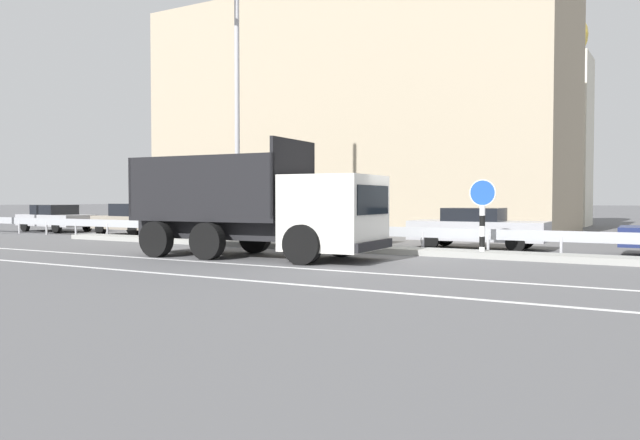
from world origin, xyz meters
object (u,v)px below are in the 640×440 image
(parked_car_0, at_px, (56,218))
(parked_car_1, at_px, (133,219))
(parked_car_3, at_px, (332,224))
(church_tower, at_px, (560,121))
(street_lamp_1, at_px, (233,92))
(parked_car_4, at_px, (477,228))
(median_road_sign, at_px, (482,216))
(parked_car_2, at_px, (214,221))
(dump_truck, at_px, (282,215))

(parked_car_0, bearing_deg, parked_car_1, 90.08)
(parked_car_0, xyz_separation_m, parked_car_3, (16.62, -0.24, 0.05))
(church_tower, bearing_deg, parked_car_1, -126.04)
(parked_car_1, bearing_deg, street_lamp_1, -103.92)
(street_lamp_1, height_order, parked_car_4, street_lamp_1)
(parked_car_0, bearing_deg, median_road_sign, 85.64)
(median_road_sign, relative_size, church_tower, 0.16)
(parked_car_2, relative_size, parked_car_3, 1.00)
(parked_car_3, relative_size, parked_car_4, 0.87)
(street_lamp_1, relative_size, parked_car_1, 2.52)
(parked_car_0, bearing_deg, dump_truck, 74.30)
(median_road_sign, bearing_deg, church_tower, 94.57)
(median_road_sign, xyz_separation_m, church_tower, (-1.90, 23.73, 5.39))
(street_lamp_1, relative_size, church_tower, 0.70)
(parked_car_0, distance_m, church_tower, 30.27)
(parked_car_1, distance_m, church_tower, 26.66)
(street_lamp_1, bearing_deg, parked_car_1, 161.34)
(parked_car_3, xyz_separation_m, parked_car_4, (5.54, 0.17, -0.03))
(parked_car_2, distance_m, parked_car_3, 5.87)
(parked_car_0, height_order, church_tower, church_tower)
(dump_truck, distance_m, street_lamp_1, 6.82)
(dump_truck, height_order, parked_car_0, dump_truck)
(median_road_sign, height_order, parked_car_3, median_road_sign)
(parked_car_4, bearing_deg, parked_car_0, -92.85)
(dump_truck, relative_size, parked_car_4, 1.68)
(median_road_sign, relative_size, street_lamp_1, 0.23)
(parked_car_0, xyz_separation_m, parked_car_1, (5.97, -0.31, 0.03))
(dump_truck, relative_size, median_road_sign, 3.40)
(dump_truck, relative_size, parked_car_1, 1.93)
(parked_car_0, bearing_deg, parked_car_2, 92.20)
(parked_car_3, bearing_deg, median_road_sign, -114.46)
(parked_car_1, relative_size, parked_car_2, 1.00)
(street_lamp_1, relative_size, parked_car_2, 2.52)
(median_road_sign, xyz_separation_m, parked_car_1, (-17.19, 2.70, -0.47))
(street_lamp_1, distance_m, church_tower, 24.85)
(parked_car_1, bearing_deg, parked_car_2, -83.47)
(church_tower, bearing_deg, median_road_sign, -85.43)
(median_road_sign, bearing_deg, parked_car_4, 108.87)
(parked_car_4, height_order, church_tower, church_tower)
(median_road_sign, height_order, parked_car_2, median_road_sign)
(dump_truck, xyz_separation_m, parked_car_1, (-12.39, 5.92, -0.50))
(parked_car_1, height_order, parked_car_3, parked_car_1)
(parked_car_1, relative_size, church_tower, 0.28)
(parked_car_3, bearing_deg, dump_truck, -165.32)
(median_road_sign, distance_m, street_lamp_1, 10.02)
(parked_car_1, distance_m, parked_car_3, 10.65)
(dump_truck, xyz_separation_m, parked_car_3, (-1.74, 5.99, -0.48))
(street_lamp_1, relative_size, parked_car_4, 2.19)
(parked_car_0, bearing_deg, street_lamp_1, 80.81)
(parked_car_2, xyz_separation_m, parked_car_3, (5.87, -0.08, -0.01))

